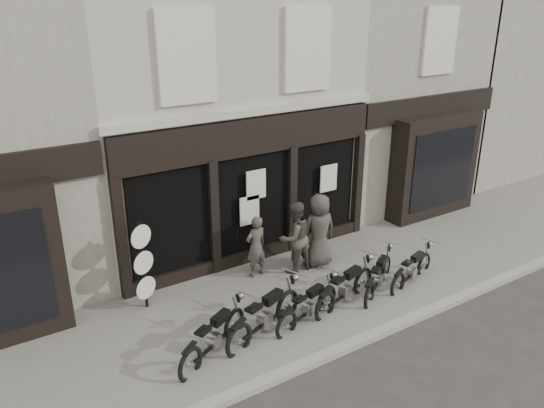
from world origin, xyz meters
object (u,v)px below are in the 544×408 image
advert_sign_post (144,269)px  man_centre (295,237)px  motorcycle_1 (265,318)px  motorcycle_4 (378,278)px  motorcycle_2 (308,308)px  man_left (256,246)px  man_right (319,230)px  motorcycle_3 (345,290)px  motorcycle_0 (214,339)px  motorcycle_5 (412,272)px

advert_sign_post → man_centre: bearing=-26.8°
motorcycle_1 → advert_sign_post: advert_sign_post is taller
motorcycle_1 → advert_sign_post: 2.88m
motorcycle_1 → motorcycle_4: (3.18, 0.03, -0.05)m
motorcycle_2 → man_left: man_left is taller
man_left → man_right: 1.69m
motorcycle_3 → man_right: man_right is taller
motorcycle_4 → motorcycle_0: bearing=149.6°
motorcycle_3 → motorcycle_5: motorcycle_3 is taller
man_centre → advert_sign_post: bearing=-10.6°
man_centre → motorcycle_3: bearing=89.1°
motorcycle_2 → motorcycle_3: size_ratio=0.93×
motorcycle_5 → motorcycle_4: bearing=153.9°
motorcycle_1 → man_right: size_ratio=1.16×
motorcycle_5 → motorcycle_1: bearing=161.9°
man_right → advert_sign_post: advert_sign_post is taller
motorcycle_5 → man_centre: 2.97m
motorcycle_4 → man_right: size_ratio=0.96×
man_right → motorcycle_1: bearing=39.1°
motorcycle_0 → man_left: bearing=15.9°
motorcycle_2 → motorcycle_3: 1.13m
motorcycle_4 → man_left: bearing=103.4°
motorcycle_2 → motorcycle_4: motorcycle_4 is taller
man_left → advert_sign_post: size_ratio=0.72×
man_right → advert_sign_post: size_ratio=0.87×
motorcycle_3 → advert_sign_post: 4.51m
motorcycle_3 → advert_sign_post: bearing=134.7°
motorcycle_5 → man_right: man_right is taller
motorcycle_4 → motorcycle_5: 0.96m
motorcycle_5 → man_left: bearing=126.8°
motorcycle_4 → man_right: 1.94m
motorcycle_3 → motorcycle_2: bearing=170.0°
man_left → man_centre: 0.99m
motorcycle_5 → man_left: 3.85m
motorcycle_2 → advert_sign_post: bearing=124.3°
motorcycle_3 → man_right: bearing=56.4°
motorcycle_4 → advert_sign_post: advert_sign_post is taller
motorcycle_3 → advert_sign_post: size_ratio=0.97×
motorcycle_3 → man_right: 1.99m
man_right → man_left: bearing=-6.7°
motorcycle_5 → man_centre: bearing=120.5°
motorcycle_3 → man_centre: (-0.13, 1.85, 0.63)m
motorcycle_2 → motorcycle_4: 2.16m
motorcycle_0 → man_left: 3.19m
motorcycle_4 → motorcycle_2: bearing=152.4°
man_left → man_right: bearing=161.5°
motorcycle_3 → advert_sign_post: advert_sign_post is taller
man_right → motorcycle_2: bearing=53.8°
motorcycle_2 → man_right: 2.64m
motorcycle_4 → motorcycle_3: bearing=150.4°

